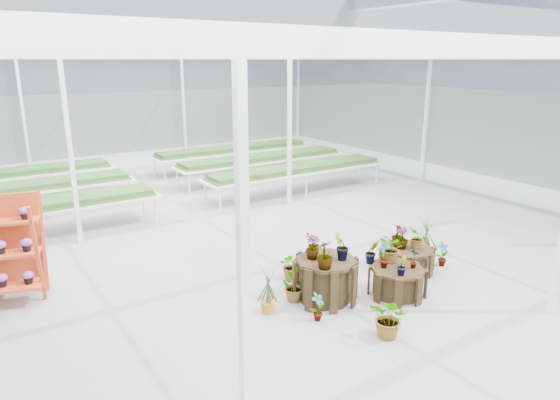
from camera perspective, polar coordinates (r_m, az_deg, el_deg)
ground_plane at (r=10.32m, az=-0.22°, el=-8.22°), size 24.00×24.00×0.00m
greenhouse_shell at (r=9.62m, az=-0.23°, el=4.11°), size 18.00×24.00×4.50m
steel_frame at (r=9.62m, az=-0.23°, el=4.11°), size 18.00×24.00×4.50m
nursery_benches at (r=16.39m, az=-14.09°, el=1.98°), size 16.00×7.00×0.84m
plinth_tall at (r=9.10m, az=5.21°, el=-9.02°), size 1.48×1.48×0.78m
plinth_mid at (r=9.51m, az=13.23°, el=-9.08°), size 1.06×1.06×0.54m
plinth_low at (r=10.63m, az=14.26°, el=-6.56°), size 1.32×1.32×0.49m
nursery_plants at (r=9.43m, az=9.11°, el=-7.33°), size 4.67×3.33×1.29m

